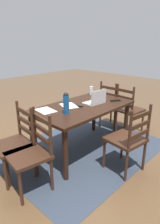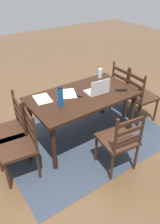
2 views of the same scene
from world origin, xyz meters
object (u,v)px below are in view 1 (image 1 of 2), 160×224
chair_far_head (128,140)px  tv_remote (115,100)px  chair_right_far (31,154)px  laptop (96,100)px  water_bottle (66,103)px  drinking_glass (91,91)px  chair_right_near (15,143)px  dining_table (83,112)px  chair_left_near (113,106)px  computer_mouse (80,105)px  chair_left_far (128,110)px

chair_far_head → tv_remote: 0.86m
chair_right_far → laptop: 1.33m
chair_far_head → water_bottle: bearing=-60.7°
drinking_glass → water_bottle: bearing=22.2°
chair_right_near → laptop: size_ratio=2.82×
dining_table → chair_left_near: bearing=-170.8°
dining_table → water_bottle: water_bottle is taller
water_bottle → computer_mouse: water_bottle is taller
chair_left_near → tv_remote: bearing=36.8°
chair_right_far → chair_far_head: bearing=149.6°
chair_left_near → computer_mouse: chair_left_near is taller
water_bottle → chair_right_near: bearing=-20.6°
chair_left_far → chair_right_near: bearing=-9.1°
dining_table → drinking_glass: bearing=-150.4°
chair_left_far → water_bottle: bearing=-3.6°
chair_left_near → tv_remote: 0.72m
computer_mouse → laptop: bearing=155.9°
dining_table → chair_left_far: chair_left_far is taller
chair_right_far → water_bottle: bearing=-171.0°
laptop → drinking_glass: laptop is taller
chair_right_far → water_bottle: water_bottle is taller
dining_table → chair_right_near: bearing=-9.0°
tv_remote → chair_right_near: bearing=-70.1°
laptop → drinking_glass: (-0.37, -0.41, 0.02)m
laptop → tv_remote: size_ratio=1.98×
dining_table → chair_right_far: bearing=9.5°
laptop → water_bottle: 0.63m
chair_left_far → tv_remote: chair_left_far is taller
tv_remote → chair_far_head: bearing=-9.6°
chair_left_far → chair_right_far: (2.15, 0.01, 0.00)m
chair_left_far → computer_mouse: bearing=-8.5°
chair_right_far → computer_mouse: chair_right_far is taller
drinking_glass → chair_far_head: bearing=62.7°
chair_far_head → laptop: laptop is taller
chair_right_far → tv_remote: size_ratio=5.59×
water_bottle → computer_mouse: bearing=-168.1°
chair_left_far → tv_remote: 0.61m
laptop → chair_right_near: bearing=-11.1°
tv_remote → chair_left_near: bearing=160.3°
dining_table → chair_right_near: 1.10m
chair_left_near → water_bottle: (1.49, 0.25, 0.44)m
dining_table → chair_right_far: (1.07, 0.18, -0.19)m
chair_left_near → dining_table: bearing=9.2°
laptop → tv_remote: bearing=157.4°
chair_far_head → chair_left_far: bearing=-149.4°
chair_right_far → dining_table: bearing=-170.5°
chair_left_near → chair_far_head: size_ratio=1.00×
chair_left_near → water_bottle: water_bottle is taller
chair_right_near → laptop: 1.35m
chair_left_far → drinking_glass: size_ratio=6.18×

